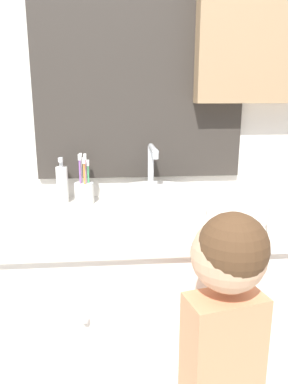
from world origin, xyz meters
The scene contains 7 objects.
wall_back centered at (0.02, 0.62, 1.28)m, with size 3.20×0.18×2.50m.
vanity_counter centered at (0.00, 0.32, 0.40)m, with size 1.23×0.56×0.80m.
sink_basin centered at (-0.03, 0.32, 0.85)m, with size 0.34×0.39×0.23m.
toothbrush_holder centered at (-0.30, 0.50, 0.85)m, with size 0.07×0.07×0.20m.
soap_dispenser centered at (-0.38, 0.52, 0.88)m, with size 0.04×0.04×0.18m.
child_figure centered at (0.08, -0.13, 0.60)m, with size 0.21×0.47×0.96m.
drinking_cup centered at (0.32, 0.11, 0.84)m, with size 0.07×0.07×0.08m, color silver.
Camera 1 is at (-0.19, -0.92, 1.22)m, focal length 35.00 mm.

